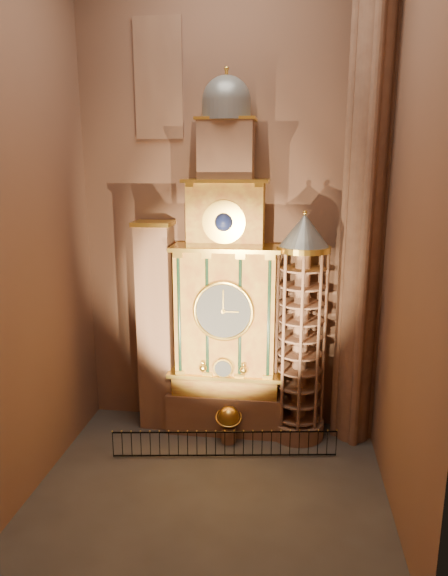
# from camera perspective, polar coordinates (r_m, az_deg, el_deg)

# --- Properties ---
(floor) EXTENTS (14.00, 14.00, 0.00)m
(floor) POSITION_cam_1_polar(r_m,az_deg,el_deg) (22.29, -1.49, -21.28)
(floor) COLOR #383330
(floor) RESTS_ON ground
(wall_back) EXTENTS (22.00, 0.00, 22.00)m
(wall_back) POSITION_cam_1_polar(r_m,az_deg,el_deg) (24.33, 0.56, 9.44)
(wall_back) COLOR #845A47
(wall_back) RESTS_ON floor
(wall_left) EXTENTS (0.00, 22.00, 22.00)m
(wall_left) POSITION_cam_1_polar(r_m,az_deg,el_deg) (20.69, -21.40, 7.83)
(wall_left) COLOR #845A47
(wall_left) RESTS_ON floor
(wall_right) EXTENTS (0.00, 22.00, 22.00)m
(wall_right) POSITION_cam_1_polar(r_m,az_deg,el_deg) (18.63, 20.27, 7.40)
(wall_right) COLOR #845A47
(wall_right) RESTS_ON floor
(astronomical_clock) EXTENTS (5.60, 2.41, 16.70)m
(astronomical_clock) POSITION_cam_1_polar(r_m,az_deg,el_deg) (24.01, 0.24, -1.08)
(astronomical_clock) COLOR #8C634C
(astronomical_clock) RESTS_ON floor
(portrait_tower) EXTENTS (1.80, 1.60, 10.20)m
(portrait_tower) POSITION_cam_1_polar(r_m,az_deg,el_deg) (25.08, -7.51, -4.20)
(portrait_tower) COLOR #8C634C
(portrait_tower) RESTS_ON floor
(stair_turret) EXTENTS (2.50, 2.50, 10.80)m
(stair_turret) POSITION_cam_1_polar(r_m,az_deg,el_deg) (23.98, 8.51, -4.76)
(stair_turret) COLOR #8C634C
(stair_turret) RESTS_ON floor
(gothic_pier) EXTENTS (2.04, 2.04, 22.00)m
(gothic_pier) POSITION_cam_1_polar(r_m,az_deg,el_deg) (23.38, 15.45, 8.80)
(gothic_pier) COLOR #8C634C
(gothic_pier) RESTS_ON floor
(stained_glass_window) EXTENTS (2.20, 0.14, 5.20)m
(stained_glass_window) POSITION_cam_1_polar(r_m,az_deg,el_deg) (25.07, -7.30, 22.06)
(stained_glass_window) COLOR navy
(stained_glass_window) RESTS_ON wall_back
(celestial_globe) EXTENTS (1.36, 1.30, 1.80)m
(celestial_globe) POSITION_cam_1_polar(r_m,az_deg,el_deg) (24.74, 0.52, -14.56)
(celestial_globe) COLOR #8C634C
(celestial_globe) RESTS_ON floor
(iron_railing) EXTENTS (9.84, 1.43, 1.21)m
(iron_railing) POSITION_cam_1_polar(r_m,az_deg,el_deg) (23.80, 0.09, -16.95)
(iron_railing) COLOR black
(iron_railing) RESTS_ON floor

